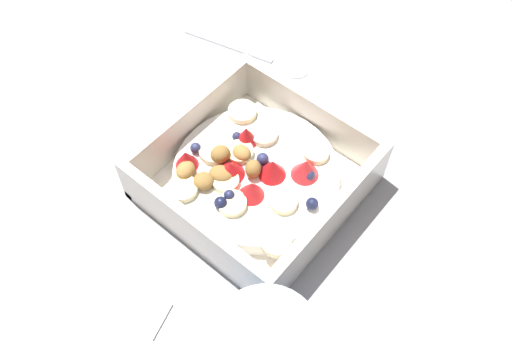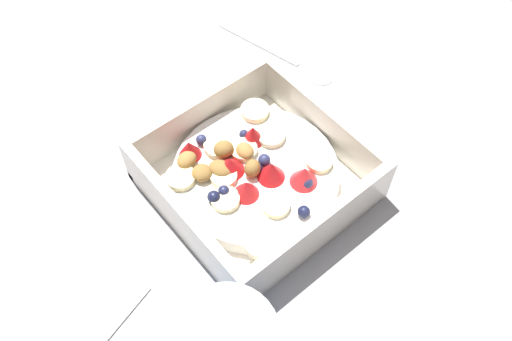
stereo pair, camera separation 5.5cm
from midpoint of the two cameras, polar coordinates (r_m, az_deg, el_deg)
The scene contains 4 objects.
ground_plane at distance 0.57m, azimuth -2.90°, elevation -3.16°, with size 2.40×2.40×0.00m, color #9E9EA3.
fruit_bowl at distance 0.56m, azimuth -2.97°, elevation -0.71°, with size 0.19×0.19×0.06m.
spoon at distance 0.69m, azimuth -0.79°, elevation 11.40°, with size 0.06×0.17×0.01m.
folded_napkin at distance 0.54m, azimuth -20.74°, elevation -16.17°, with size 0.12×0.12×0.01m, color silver.
Camera 1 is at (0.23, 0.19, 0.49)m, focal length 38.37 mm.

